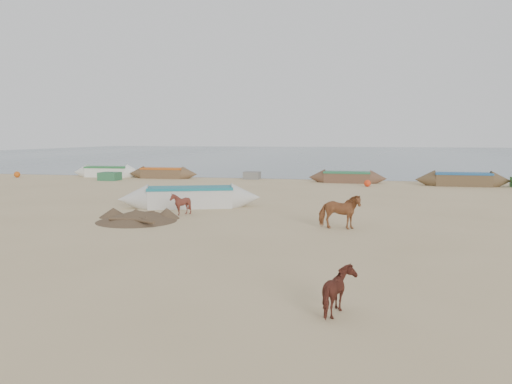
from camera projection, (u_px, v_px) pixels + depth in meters
ground at (231, 235)px, 16.53m from camera, size 140.00×140.00×0.00m
sea at (341, 153)px, 96.18m from camera, size 160.00×160.00×0.00m
cow_adult at (340, 212)px, 17.53m from camera, size 1.48×0.69×1.25m
calf_front at (181, 204)px, 20.67m from camera, size 1.05×0.99×0.94m
calf_right at (341, 292)px, 9.10m from camera, size 0.88×0.98×0.87m
near_canoe at (190, 197)px, 22.93m from camera, size 6.61×3.47×0.95m
debris_pile at (137, 216)px, 19.19m from camera, size 3.84×3.84×0.44m
waterline_canoes at (384, 177)px, 34.85m from camera, size 47.82×3.42×0.88m
beach_clutter at (370, 179)px, 34.47m from camera, size 47.01×4.83×0.64m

